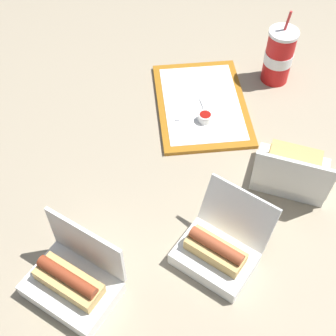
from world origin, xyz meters
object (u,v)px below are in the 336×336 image
object	(u,v)px
food_tray	(202,104)
clamshell_hotdog_right	(73,282)
clamshell_hotdog_corner	(218,251)
ketchup_cup	(205,117)
plastic_fork	(182,108)
clamshell_sandwich_left	(291,171)
soda_cup_center	(279,56)

from	to	relation	value
food_tray	clamshell_hotdog_right	world-z (taller)	clamshell_hotdog_right
food_tray	clamshell_hotdog_corner	xyz separation A→B (m)	(-0.50, 0.08, 0.03)
ketchup_cup	clamshell_hotdog_right	distance (m)	0.59
plastic_fork	clamshell_sandwich_left	bearing A→B (deg)	-118.35
ketchup_cup	soda_cup_center	distance (m)	0.31
soda_cup_center	clamshell_sandwich_left	bearing A→B (deg)	167.41
clamshell_hotdog_corner	clamshell_hotdog_right	bearing A→B (deg)	93.46
food_tray	clamshell_hotdog_right	bearing A→B (deg)	142.64
clamshell_sandwich_left	clamshell_hotdog_right	world-z (taller)	clamshell_hotdog_right
food_tray	plastic_fork	distance (m)	0.06
plastic_fork	clamshell_sandwich_left	xyz separation A→B (m)	(-0.30, -0.22, 0.03)
food_tray	ketchup_cup	world-z (taller)	ketchup_cup
plastic_fork	clamshell_hotdog_right	xyz separation A→B (m)	(-0.51, 0.34, 0.03)
clamshell_hotdog_right	soda_cup_center	distance (m)	0.89
soda_cup_center	clamshell_hotdog_right	bearing A→B (deg)	132.87
food_tray	ketchup_cup	bearing A→B (deg)	174.45
plastic_fork	soda_cup_center	world-z (taller)	soda_cup_center
food_tray	clamshell_hotdog_corner	bearing A→B (deg)	171.44
plastic_fork	clamshell_sandwich_left	world-z (taller)	clamshell_sandwich_left
food_tray	clamshell_sandwich_left	bearing A→B (deg)	-152.75
ketchup_cup	clamshell_hotdog_corner	world-z (taller)	clamshell_hotdog_corner
food_tray	clamshell_hotdog_corner	world-z (taller)	clamshell_hotdog_corner
food_tray	soda_cup_center	xyz separation A→B (m)	(0.08, -0.25, 0.08)
ketchup_cup	clamshell_hotdog_corner	xyz separation A→B (m)	(-0.43, 0.07, 0.01)
ketchup_cup	clamshell_hotdog_right	bearing A→B (deg)	138.83
plastic_fork	clamshell_hotdog_right	world-z (taller)	clamshell_hotdog_right
soda_cup_center	clamshell_hotdog_corner	bearing A→B (deg)	150.78
clamshell_hotdog_corner	clamshell_sandwich_left	bearing A→B (deg)	-51.66
food_tray	plastic_fork	bearing A→B (deg)	103.46
food_tray	clamshell_hotdog_right	xyz separation A→B (m)	(-0.52, 0.40, 0.03)
ketchup_cup	clamshell_hotdog_right	size ratio (longest dim) A/B	0.17
food_tray	soda_cup_center	distance (m)	0.27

